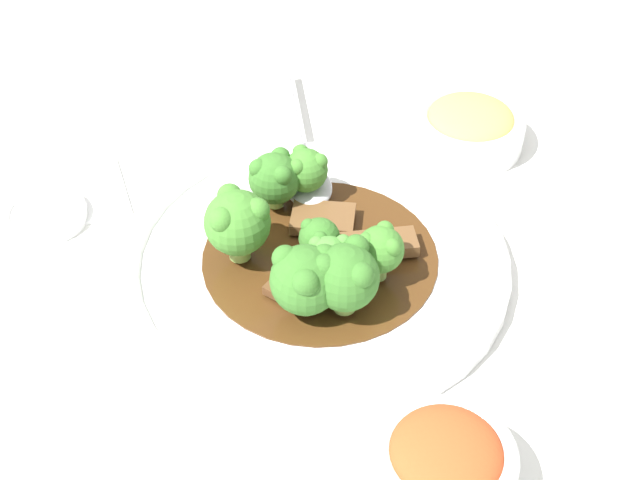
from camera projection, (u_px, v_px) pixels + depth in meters
ground_plane at (320, 269)px, 0.75m from camera, size 4.00×4.00×0.00m
main_plate at (320, 261)px, 0.74m from camera, size 0.32×0.32×0.02m
beef_strip_0 at (296, 278)px, 0.71m from camera, size 0.06×0.05×0.01m
beef_strip_1 at (373, 245)px, 0.74m from camera, size 0.08×0.05×0.01m
beef_strip_2 at (323, 219)px, 0.76m from camera, size 0.07×0.06×0.01m
broccoli_floret_0 at (319, 238)px, 0.71m from camera, size 0.03×0.03×0.04m
broccoli_floret_1 at (380, 249)px, 0.70m from camera, size 0.04×0.04×0.05m
broccoli_floret_2 at (306, 170)px, 0.77m from camera, size 0.04×0.04×0.05m
broccoli_floret_3 at (305, 279)px, 0.67m from camera, size 0.05×0.05×0.06m
broccoli_floret_4 at (345, 276)px, 0.67m from camera, size 0.05×0.05×0.06m
broccoli_floret_5 at (237, 221)px, 0.71m from camera, size 0.05×0.05×0.06m
broccoli_floret_6 at (329, 257)px, 0.69m from camera, size 0.03×0.03×0.05m
broccoli_floret_7 at (275, 177)px, 0.76m from camera, size 0.05×0.05×0.05m
serving_spoon at (305, 171)px, 0.81m from camera, size 0.12×0.23×0.01m
side_bowl_kimchi at (444, 465)px, 0.58m from camera, size 0.09×0.09×0.06m
side_bowl_appetizer at (470, 126)px, 0.86m from camera, size 0.11×0.11×0.04m
sauce_dish at (46, 214)px, 0.79m from camera, size 0.07×0.07×0.01m
paper_napkin at (63, 197)px, 0.82m from camera, size 0.13×0.11×0.01m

